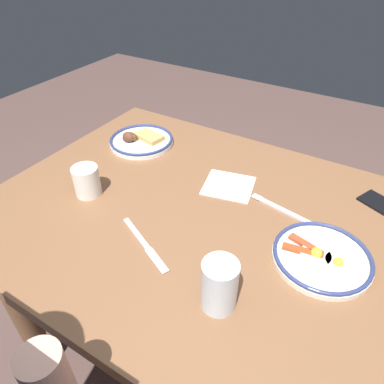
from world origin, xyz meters
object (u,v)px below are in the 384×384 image
(plate_near_main, at_px, (141,140))
(coffee_mug, at_px, (86,180))
(paper_napkin, at_px, (229,186))
(fork_near, at_px, (280,209))
(drinking_glass, at_px, (219,287))
(plate_center_pancakes, at_px, (322,257))
(butter_knife, at_px, (144,244))

(plate_near_main, height_order, coffee_mug, coffee_mug)
(paper_napkin, relative_size, fork_near, 0.77)
(drinking_glass, distance_m, paper_napkin, 0.44)
(plate_center_pancakes, relative_size, butter_knife, 1.14)
(coffee_mug, height_order, fork_near, coffee_mug)
(coffee_mug, relative_size, paper_napkin, 0.73)
(paper_napkin, bearing_deg, fork_near, 172.14)
(plate_center_pancakes, xyz_separation_m, fork_near, (0.15, -0.13, -0.01))
(plate_near_main, bearing_deg, plate_center_pancakes, 162.81)
(plate_near_main, distance_m, coffee_mug, 0.33)
(coffee_mug, bearing_deg, fork_near, -156.57)
(paper_napkin, bearing_deg, coffee_mug, 35.85)
(plate_center_pancakes, xyz_separation_m, butter_knife, (0.40, 0.18, -0.01))
(plate_center_pancakes, bearing_deg, paper_napkin, -25.33)
(coffee_mug, distance_m, fork_near, 0.58)
(butter_knife, bearing_deg, fork_near, -128.36)
(drinking_glass, bearing_deg, butter_knife, -13.07)
(coffee_mug, bearing_deg, plate_near_main, -81.36)
(plate_near_main, distance_m, butter_knife, 0.53)
(plate_center_pancakes, xyz_separation_m, drinking_glass, (0.16, 0.24, 0.04))
(plate_center_pancakes, distance_m, butter_knife, 0.44)
(plate_center_pancakes, relative_size, drinking_glass, 1.94)
(plate_center_pancakes, relative_size, coffee_mug, 2.18)
(plate_center_pancakes, bearing_deg, butter_knife, 24.42)
(plate_near_main, relative_size, coffee_mug, 2.14)
(plate_near_main, bearing_deg, paper_napkin, 170.14)
(drinking_glass, height_order, butter_knife, drinking_glass)
(drinking_glass, bearing_deg, plate_near_main, -39.14)
(paper_napkin, bearing_deg, butter_knife, 78.04)
(plate_center_pancakes, relative_size, fork_near, 1.23)
(drinking_glass, relative_size, fork_near, 0.64)
(plate_near_main, distance_m, fork_near, 0.59)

